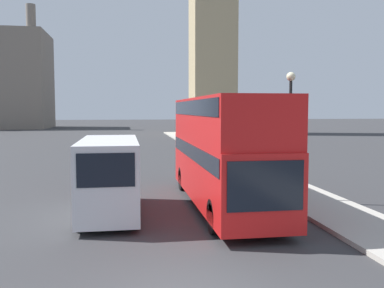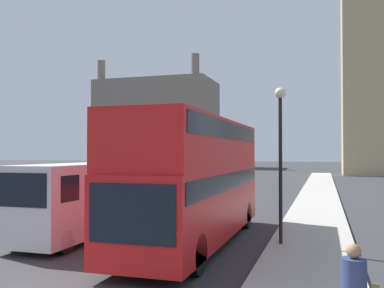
# 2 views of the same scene
# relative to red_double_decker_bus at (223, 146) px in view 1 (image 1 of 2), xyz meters

# --- Properties ---
(red_double_decker_bus) EXTENTS (2.49, 10.34, 4.23)m
(red_double_decker_bus) POSITION_rel_red_double_decker_bus_xyz_m (0.00, 0.00, 0.00)
(red_double_decker_bus) COLOR red
(red_double_decker_bus) RESTS_ON ground_plane
(white_van) EXTENTS (2.02, 5.53, 2.73)m
(white_van) POSITION_rel_red_double_decker_bus_xyz_m (-4.31, -0.85, -0.91)
(white_van) COLOR silver
(white_van) RESTS_ON ground_plane
(street_lamp) EXTENTS (0.36, 0.36, 5.13)m
(street_lamp) POSITION_rel_red_double_decker_bus_xyz_m (2.83, 0.23, 1.20)
(street_lamp) COLOR black
(street_lamp) RESTS_ON sidewalk_strip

